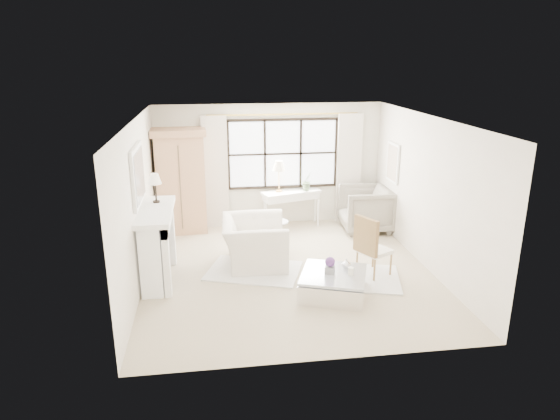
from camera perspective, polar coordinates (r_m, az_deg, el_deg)
The scene contains 32 objects.
floor at distance 8.97m, azimuth 0.97°, elevation -7.01°, with size 5.50×5.50×0.00m, color #C6B393.
ceiling at distance 8.24m, azimuth 1.06°, elevation 10.37°, with size 5.50×5.50×0.00m, color white.
wall_back at distance 11.15m, azimuth -1.23°, elevation 5.17°, with size 5.00×5.00×0.00m, color silver.
wall_front at distance 5.96m, azimuth 5.22°, elevation -5.93°, with size 5.00×5.00×0.00m, color white.
wall_left at distance 8.49m, azimuth -15.89°, elevation 0.60°, with size 5.50×5.50×0.00m, color white.
wall_right at distance 9.23m, azimuth 16.54°, elevation 1.86°, with size 5.50×5.50×0.00m, color silver.
window_pane at distance 11.12m, azimuth 0.32°, elevation 6.45°, with size 2.40×0.02×1.50m, color silver.
window_frame at distance 11.11m, azimuth 0.33°, elevation 6.44°, with size 2.50×0.04×1.50m, color black, non-canonical shape.
curtain_rod at distance 10.93m, azimuth 0.37°, elevation 10.88°, with size 0.04×0.04×3.30m, color gold.
curtain_left at distance 11.00m, azimuth -7.40°, elevation 4.25°, with size 0.55×0.10×2.47m, color beige.
curtain_right at distance 11.43m, azimuth 7.86°, elevation 4.72°, with size 0.55×0.10×2.47m, color beige.
fireplace at distance 8.68m, azimuth -14.03°, elevation -3.77°, with size 0.58×1.66×1.26m.
mirror_frame at distance 8.36m, azimuth -15.96°, elevation 3.83°, with size 0.05×1.15×0.95m, color white.
mirror_glass at distance 8.36m, azimuth -15.76°, elevation 3.84°, with size 0.02×1.00×0.80m, color silver.
art_frame at distance 10.69m, azimuth 12.78°, elevation 5.31°, with size 0.04×0.62×0.82m, color white.
art_canvas at distance 10.69m, azimuth 12.68°, elevation 5.31°, with size 0.01×0.52×0.72m, color beige.
mantel_lamp at distance 8.77m, azimuth -14.12°, elevation 3.33°, with size 0.22×0.22×0.51m.
armoire at distance 10.83m, azimuth -11.27°, elevation 3.33°, with size 1.16×0.77×2.24m.
console_table at distance 11.20m, azimuth 1.26°, elevation 0.21°, with size 1.37×0.79×0.80m.
console_lamp at distance 10.93m, azimuth -0.13°, elevation 4.96°, with size 0.28×0.28×0.69m.
orchid_plant at distance 11.11m, azimuth 3.11°, elevation 3.33°, with size 0.24×0.19×0.43m, color #576F4A.
side_table at distance 10.06m, azimuth -0.19°, elevation -2.23°, with size 0.40×0.40×0.51m.
rug_left at distance 8.97m, azimuth -2.99°, elevation -6.95°, with size 1.59×1.12×0.03m, color white.
rug_right at distance 8.79m, azimuth 8.42°, elevation -7.64°, with size 1.55×1.16×0.03m, color silver.
club_armchair at distance 9.13m, azimuth -2.95°, elevation -3.70°, with size 1.31×1.14×0.85m, color white.
wingback_chair at distance 11.03m, azimuth 9.77°, elevation 0.14°, with size 1.03×1.06×0.97m, color gray.
french_chair at distance 8.84m, azimuth 10.57°, elevation -5.52°, with size 0.65×0.65×1.08m.
coffee_table at distance 8.11m, azimuth 6.10°, elevation -8.45°, with size 1.28×1.28×0.38m.
planter_box at distance 8.00m, azimuth 5.72°, elevation -6.81°, with size 0.15×0.15×0.11m, color gray.
planter_flowers at distance 7.95m, azimuth 5.75°, elevation -5.92°, with size 0.16×0.16×0.16m, color #582E74.
pillar_candle at distance 7.98m, azimuth 8.09°, elevation -6.93°, with size 0.09×0.09×0.12m, color white.
coffee_vase at distance 8.20m, azimuth 7.59°, elevation -6.09°, with size 0.15×0.15×0.16m, color silver.
Camera 1 is at (-1.30, -8.07, 3.69)m, focal length 32.00 mm.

